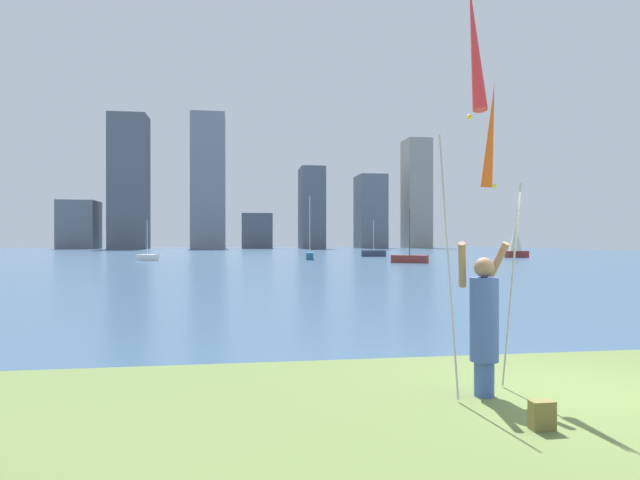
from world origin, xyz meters
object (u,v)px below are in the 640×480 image
Objects in this scene: bag at (542,415)px; sailboat_1 at (410,259)px; sailboat_5 at (516,241)px; kite_flag_left at (473,56)px; sailboat_2 at (374,253)px; person at (484,320)px; kite_flag_right at (491,142)px; sailboat_6 at (310,255)px; sailboat_0 at (147,257)px.

bag is 38.67m from sailboat_1.
kite_flag_left is at bearing -118.84° from sailboat_5.
sailboat_5 is (25.96, 47.14, -2.20)m from kite_flag_left.
bag is at bearing -102.43° from sailboat_2.
sailboat_2 reaches higher than person.
person is at bearing -106.57° from sailboat_1.
person is 3.10m from kite_flag_left.
sailboat_5 is at bearing 49.18° from person.
kite_flag_right is 52.33m from sailboat_5.
kite_flag_left is at bearing -123.25° from kite_flag_right.
sailboat_6 is at bearing 85.41° from bag.
sailboat_1 is (10.65, 37.18, 0.20)m from bag.
sailboat_5 is (25.13, 45.88, -1.51)m from kite_flag_right.
bag is 45.37m from sailboat_6.
kite_flag_left is at bearing -106.91° from sailboat_1.
sailboat_5 reaches higher than bag.
bag is at bearing -118.10° from sailboat_5.
person is at bearing -122.36° from kite_flag_right.
kite_flag_left is 3.87m from bag.
sailboat_0 reaches higher than bag.
sailboat_0 is 0.61× the size of sailboat_6.
person is 37.52m from sailboat_1.
bag is at bearing -101.11° from kite_flag_right.
kite_flag_left is at bearing -95.24° from sailboat_6.
kite_flag_left is (-0.42, -0.61, 3.01)m from person.
sailboat_2 is at bearing 86.39° from sailboat_1.
sailboat_5 is at bearing 61.90° from bag.
kite_flag_right reaches higher than sailboat_2.
bag is 0.08× the size of sailboat_0.
person is at bearing -102.77° from sailboat_2.
sailboat_6 is (3.26, 43.35, -2.84)m from kite_flag_right.
person is 52.89m from sailboat_2.
sailboat_2 is (12.10, 52.19, -3.57)m from kite_flag_left.
kite_flag_right is 3.64m from bag.
kite_flag_right is at bearing -75.35° from sailboat_0.
kite_flag_left is 16.39× the size of bag.
kite_flag_left is 1.19× the size of kite_flag_right.
kite_flag_left is 0.81× the size of sailboat_6.
sailboat_1 is 18.27m from sailboat_5.
kite_flag_left reaches higher than sailboat_1.
sailboat_1 is 10.68m from sailboat_6.
sailboat_0 is at bearing 91.88° from person.
sailboat_0 is at bearing 159.28° from sailboat_1.
sailboat_2 is 11.02m from sailboat_6.
bag is at bearing -94.59° from sailboat_6.
sailboat_6 is (3.63, 45.22, 0.26)m from bag.
sailboat_5 is 22.05m from sailboat_6.
sailboat_0 is at bearing -176.27° from sailboat_5.
person is 53.09m from sailboat_5.
sailboat_1 reaches higher than sailboat_2.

